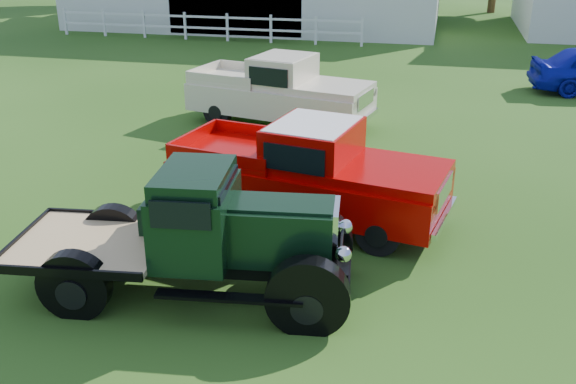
# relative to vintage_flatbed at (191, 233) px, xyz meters

# --- Properties ---
(ground) EXTENTS (120.00, 120.00, 0.00)m
(ground) POSITION_rel_vintage_flatbed_xyz_m (0.83, 0.27, -0.94)
(ground) COLOR #1B3F0D
(fence_rail) EXTENTS (14.20, 0.16, 1.20)m
(fence_rail) POSITION_rel_vintage_flatbed_xyz_m (-7.17, 20.27, -0.34)
(fence_rail) COLOR white
(fence_rail) RESTS_ON ground
(vintage_flatbed) EXTENTS (4.93, 2.43, 1.88)m
(vintage_flatbed) POSITION_rel_vintage_flatbed_xyz_m (0.00, 0.00, 0.00)
(vintage_flatbed) COLOR black
(vintage_flatbed) RESTS_ON ground
(red_pickup) EXTENTS (5.19, 2.80, 1.80)m
(red_pickup) POSITION_rel_vintage_flatbed_xyz_m (1.07, 2.82, -0.04)
(red_pickup) COLOR #B40503
(red_pickup) RESTS_ON ground
(white_pickup) EXTENTS (5.12, 2.87, 1.77)m
(white_pickup) POSITION_rel_vintage_flatbed_xyz_m (-0.80, 8.31, -0.05)
(white_pickup) COLOR beige
(white_pickup) RESTS_ON ground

